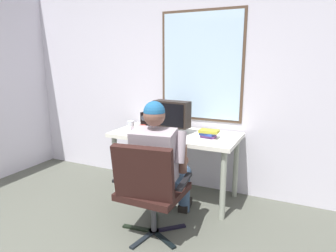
{
  "coord_description": "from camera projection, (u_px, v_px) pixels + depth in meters",
  "views": [
    {
      "loc": [
        1.4,
        -0.78,
        1.56
      ],
      "look_at": [
        0.2,
        1.77,
        0.93
      ],
      "focal_mm": 31.56,
      "sensor_mm": 36.0,
      "label": 1
    }
  ],
  "objects": [
    {
      "name": "wall_rear",
      "position": [
        182.0,
        78.0,
        3.58
      ],
      "size": [
        4.55,
        0.08,
        2.67
      ],
      "color": "silver",
      "rests_on": "ground"
    },
    {
      "name": "crt_monitor",
      "position": [
        172.0,
        115.0,
        3.29
      ],
      "size": [
        0.42,
        0.24,
        0.36
      ],
      "color": "beige",
      "rests_on": "desk"
    },
    {
      "name": "office_chair",
      "position": [
        149.0,
        186.0,
        2.52
      ],
      "size": [
        0.66,
        0.62,
        0.9
      ],
      "color": "black",
      "rests_on": "ground"
    },
    {
      "name": "desk_speaker",
      "position": [
        145.0,
        120.0,
        3.57
      ],
      "size": [
        0.1,
        0.1,
        0.19
      ],
      "color": "black",
      "rests_on": "desk"
    },
    {
      "name": "book_stack",
      "position": [
        208.0,
        133.0,
        3.1
      ],
      "size": [
        0.2,
        0.14,
        0.09
      ],
      "color": "#6D3A7B",
      "rests_on": "desk"
    },
    {
      "name": "desk",
      "position": [
        175.0,
        141.0,
        3.33
      ],
      "size": [
        1.41,
        0.7,
        0.76
      ],
      "color": "gray",
      "rests_on": "ground"
    },
    {
      "name": "wine_glass",
      "position": [
        131.0,
        124.0,
        3.33
      ],
      "size": [
        0.07,
        0.07,
        0.13
      ],
      "color": "silver",
      "rests_on": "desk"
    },
    {
      "name": "coffee_mug",
      "position": [
        142.0,
        129.0,
        3.29
      ],
      "size": [
        0.09,
        0.09,
        0.09
      ],
      "color": "maroon",
      "rests_on": "desk"
    },
    {
      "name": "person_seated",
      "position": [
        159.0,
        162.0,
        2.74
      ],
      "size": [
        0.57,
        0.81,
        1.22
      ],
      "color": "#364D69",
      "rests_on": "ground"
    }
  ]
}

